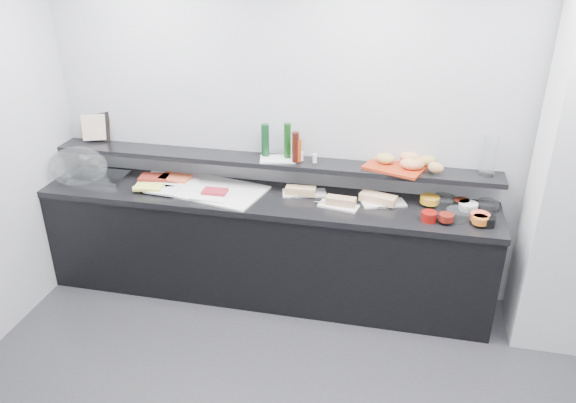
% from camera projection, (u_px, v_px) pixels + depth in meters
% --- Properties ---
extents(back_wall, '(5.00, 0.02, 2.70)m').
position_uv_depth(back_wall, '(360.00, 136.00, 4.35)').
color(back_wall, '#A9ABB0').
rests_on(back_wall, ground).
extents(buffet_cabinet, '(3.60, 0.60, 0.85)m').
position_uv_depth(buffet_cabinet, '(265.00, 248.00, 4.62)').
color(buffet_cabinet, black).
rests_on(buffet_cabinet, ground).
extents(counter_top, '(3.62, 0.62, 0.05)m').
position_uv_depth(counter_top, '(264.00, 199.00, 4.42)').
color(counter_top, black).
rests_on(counter_top, buffet_cabinet).
extents(wall_shelf, '(3.60, 0.25, 0.04)m').
position_uv_depth(wall_shelf, '(269.00, 161.00, 4.47)').
color(wall_shelf, black).
rests_on(wall_shelf, back_wall).
extents(cloche_base, '(0.43, 0.28, 0.04)m').
position_uv_depth(cloche_base, '(101.00, 177.00, 4.71)').
color(cloche_base, '#B0B3B7').
rests_on(cloche_base, counter_top).
extents(cloche_dome, '(0.55, 0.44, 0.34)m').
position_uv_depth(cloche_dome, '(78.00, 167.00, 4.64)').
color(cloche_dome, silver).
rests_on(cloche_dome, cloche_base).
extents(linen_runner, '(1.10, 0.69, 0.01)m').
position_uv_depth(linen_runner, '(202.00, 188.00, 4.55)').
color(linen_runner, silver).
rests_on(linen_runner, counter_top).
extents(platter_meat_a, '(0.32, 0.22, 0.01)m').
position_uv_depth(platter_meat_a, '(165.00, 178.00, 4.69)').
color(platter_meat_a, white).
rests_on(platter_meat_a, linen_runner).
extents(food_meat_a, '(0.25, 0.18, 0.02)m').
position_uv_depth(food_meat_a, '(154.00, 177.00, 4.65)').
color(food_meat_a, maroon).
rests_on(food_meat_a, platter_meat_a).
extents(platter_salmon, '(0.33, 0.28, 0.01)m').
position_uv_depth(platter_salmon, '(182.00, 182.00, 4.61)').
color(platter_salmon, white).
rests_on(platter_salmon, linen_runner).
extents(food_salmon, '(0.26, 0.18, 0.02)m').
position_uv_depth(food_salmon, '(175.00, 177.00, 4.65)').
color(food_salmon, '#EF5831').
rests_on(food_salmon, platter_salmon).
extents(platter_cheese, '(0.27, 0.20, 0.01)m').
position_uv_depth(platter_cheese, '(163.00, 190.00, 4.47)').
color(platter_cheese, white).
rests_on(platter_cheese, linen_runner).
extents(food_cheese, '(0.23, 0.17, 0.02)m').
position_uv_depth(food_cheese, '(148.00, 187.00, 4.48)').
color(food_cheese, '#F0ED5D').
rests_on(food_cheese, platter_cheese).
extents(platter_meat_b, '(0.29, 0.20, 0.01)m').
position_uv_depth(platter_meat_b, '(211.00, 196.00, 4.37)').
color(platter_meat_b, white).
rests_on(platter_meat_b, linen_runner).
extents(food_meat_b, '(0.19, 0.12, 0.02)m').
position_uv_depth(food_meat_b, '(215.00, 191.00, 4.40)').
color(food_meat_b, maroon).
rests_on(food_meat_b, platter_meat_b).
extents(sandwich_plate_left, '(0.37, 0.23, 0.01)m').
position_uv_depth(sandwich_plate_left, '(304.00, 193.00, 4.45)').
color(sandwich_plate_left, white).
rests_on(sandwich_plate_left, counter_top).
extents(sandwich_food_left, '(0.24, 0.10, 0.06)m').
position_uv_depth(sandwich_food_left, '(301.00, 191.00, 4.40)').
color(sandwich_food_left, tan).
rests_on(sandwich_food_left, sandwich_plate_left).
extents(tongs_left, '(0.14, 0.09, 0.01)m').
position_uv_depth(tongs_left, '(294.00, 196.00, 4.37)').
color(tongs_left, '#BABBC2').
rests_on(tongs_left, sandwich_plate_left).
extents(sandwich_plate_mid, '(0.32, 0.18, 0.01)m').
position_uv_depth(sandwich_plate_mid, '(338.00, 206.00, 4.24)').
color(sandwich_plate_mid, white).
rests_on(sandwich_plate_mid, counter_top).
extents(sandwich_food_mid, '(0.23, 0.10, 0.06)m').
position_uv_depth(sandwich_food_mid, '(341.00, 201.00, 4.23)').
color(sandwich_food_mid, tan).
rests_on(sandwich_food_mid, sandwich_plate_mid).
extents(tongs_mid, '(0.16, 0.01, 0.01)m').
position_uv_depth(tongs_mid, '(325.00, 203.00, 4.27)').
color(tongs_mid, silver).
rests_on(tongs_mid, sandwich_plate_mid).
extents(sandwich_plate_right, '(0.36, 0.24, 0.01)m').
position_uv_depth(sandwich_plate_right, '(383.00, 203.00, 4.28)').
color(sandwich_plate_right, silver).
rests_on(sandwich_plate_right, counter_top).
extents(sandwich_food_right, '(0.30, 0.18, 0.06)m').
position_uv_depth(sandwich_food_right, '(378.00, 198.00, 4.28)').
color(sandwich_food_right, '#E1A976').
rests_on(sandwich_food_right, sandwich_plate_right).
extents(tongs_right, '(0.14, 0.08, 0.01)m').
position_uv_depth(tongs_right, '(387.00, 206.00, 4.22)').
color(tongs_right, silver).
rests_on(tongs_right, sandwich_plate_right).
extents(bowl_glass_fruit, '(0.24, 0.24, 0.07)m').
position_uv_depth(bowl_glass_fruit, '(444.00, 201.00, 4.25)').
color(bowl_glass_fruit, white).
rests_on(bowl_glass_fruit, counter_top).
extents(fill_glass_fruit, '(0.19, 0.19, 0.05)m').
position_uv_depth(fill_glass_fruit, '(430.00, 200.00, 4.25)').
color(fill_glass_fruit, '#F8A521').
rests_on(fill_glass_fruit, bowl_glass_fruit).
extents(bowl_black_jam, '(0.13, 0.13, 0.07)m').
position_uv_depth(bowl_black_jam, '(461.00, 204.00, 4.21)').
color(bowl_black_jam, black).
rests_on(bowl_black_jam, counter_top).
extents(fill_black_jam, '(0.14, 0.14, 0.05)m').
position_uv_depth(fill_black_jam, '(462.00, 203.00, 4.20)').
color(fill_black_jam, '#50180B').
rests_on(fill_black_jam, bowl_black_jam).
extents(bowl_glass_cream, '(0.20, 0.20, 0.07)m').
position_uv_depth(bowl_glass_cream, '(488.00, 206.00, 4.19)').
color(bowl_glass_cream, white).
rests_on(bowl_glass_cream, counter_top).
extents(fill_glass_cream, '(0.17, 0.17, 0.05)m').
position_uv_depth(fill_glass_cream, '(468.00, 206.00, 4.15)').
color(fill_glass_cream, silver).
rests_on(fill_glass_cream, bowl_glass_cream).
extents(bowl_red_jam, '(0.14, 0.14, 0.07)m').
position_uv_depth(bowl_red_jam, '(429.00, 216.00, 4.03)').
color(bowl_red_jam, maroon).
rests_on(bowl_red_jam, counter_top).
extents(fill_red_jam, '(0.12, 0.12, 0.05)m').
position_uv_depth(fill_red_jam, '(446.00, 217.00, 3.99)').
color(fill_red_jam, '#5D140D').
rests_on(fill_red_jam, bowl_red_jam).
extents(bowl_glass_salmon, '(0.21, 0.21, 0.07)m').
position_uv_depth(bowl_glass_salmon, '(459.00, 215.00, 4.05)').
color(bowl_glass_salmon, white).
rests_on(bowl_glass_salmon, counter_top).
extents(fill_glass_salmon, '(0.18, 0.18, 0.05)m').
position_uv_depth(fill_glass_salmon, '(480.00, 217.00, 4.00)').
color(fill_glass_salmon, '#F55F3C').
rests_on(fill_glass_salmon, bowl_glass_salmon).
extents(bowl_black_fruit, '(0.12, 0.12, 0.07)m').
position_uv_depth(bowl_black_fruit, '(488.00, 221.00, 3.96)').
color(bowl_black_fruit, black).
rests_on(bowl_black_fruit, counter_top).
extents(fill_black_fruit, '(0.13, 0.13, 0.05)m').
position_uv_depth(fill_black_fruit, '(480.00, 220.00, 3.95)').
color(fill_black_fruit, '#CB621B').
rests_on(fill_black_fruit, bowl_black_fruit).
extents(framed_print, '(0.21, 0.08, 0.26)m').
position_uv_depth(framed_print, '(99.00, 126.00, 4.79)').
color(framed_print, black).
rests_on(framed_print, wall_shelf).
extents(print_art, '(0.21, 0.12, 0.22)m').
position_uv_depth(print_art, '(94.00, 127.00, 4.76)').
color(print_art, '#CFA995').
rests_on(print_art, framed_print).
extents(condiment_tray, '(0.31, 0.23, 0.01)m').
position_uv_depth(condiment_tray, '(278.00, 159.00, 4.44)').
color(condiment_tray, white).
rests_on(condiment_tray, wall_shelf).
extents(bottle_green_a, '(0.07, 0.07, 0.26)m').
position_uv_depth(bottle_green_a, '(265.00, 140.00, 4.44)').
color(bottle_green_a, '#0E3618').
rests_on(bottle_green_a, condiment_tray).
extents(bottle_brown, '(0.07, 0.07, 0.24)m').
position_uv_depth(bottle_brown, '(296.00, 147.00, 4.32)').
color(bottle_brown, '#341009').
rests_on(bottle_brown, condiment_tray).
extents(bottle_green_b, '(0.06, 0.06, 0.28)m').
position_uv_depth(bottle_green_b, '(287.00, 141.00, 4.40)').
color(bottle_green_b, '#103B11').
rests_on(bottle_green_b, condiment_tray).
extents(bottle_hot, '(0.06, 0.06, 0.18)m').
position_uv_depth(bottle_hot, '(298.00, 150.00, 4.34)').
color(bottle_hot, '#B2340C').
rests_on(bottle_hot, condiment_tray).
extents(shaker_salt, '(0.04, 0.04, 0.07)m').
position_uv_depth(shaker_salt, '(315.00, 158.00, 4.34)').
color(shaker_salt, silver).
rests_on(shaker_salt, condiment_tray).
extents(shaker_pepper, '(0.05, 0.05, 0.07)m').
position_uv_depth(shaker_pepper, '(301.00, 156.00, 4.38)').
color(shaker_pepper, white).
rests_on(shaker_pepper, condiment_tray).
extents(bread_tray, '(0.51, 0.43, 0.02)m').
position_uv_depth(bread_tray, '(395.00, 167.00, 4.28)').
color(bread_tray, '#A92E12').
rests_on(bread_tray, wall_shelf).
extents(bread_roll_nw, '(0.16, 0.11, 0.08)m').
position_uv_depth(bread_roll_nw, '(385.00, 158.00, 4.30)').
color(bread_roll_nw, '#B89646').
rests_on(bread_roll_nw, bread_tray).
extents(bread_roll_n, '(0.17, 0.13, 0.08)m').
position_uv_depth(bread_roll_n, '(410.00, 157.00, 4.32)').
color(bread_roll_n, tan).
rests_on(bread_roll_n, bread_tray).
extents(bread_roll_ne, '(0.15, 0.10, 0.08)m').
position_uv_depth(bread_roll_ne, '(427.00, 161.00, 4.26)').
color(bread_roll_ne, '#AC8C41').
rests_on(bread_roll_ne, bread_tray).
extents(bread_roll_se, '(0.14, 0.11, 0.08)m').
position_uv_depth(bread_roll_se, '(436.00, 168.00, 4.13)').
color(bread_roll_se, '#BF8449').
rests_on(bread_roll_se, bread_tray).
extents(bread_roll_midw, '(0.13, 0.10, 0.08)m').
position_uv_depth(bread_roll_midw, '(416.00, 164.00, 4.19)').
color(bread_roll_midw, '#C5804B').
rests_on(bread_roll_midw, bread_tray).
extents(bread_roll_mide, '(0.17, 0.13, 0.08)m').
position_uv_depth(bread_roll_mide, '(410.00, 164.00, 4.20)').
color(bread_roll_mide, '#D78652').
rests_on(bread_roll_mide, bread_tray).
extents(carafe, '(0.14, 0.14, 0.30)m').
position_uv_depth(carafe, '(489.00, 156.00, 4.10)').
color(carafe, silver).
rests_on(carafe, wall_shelf).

